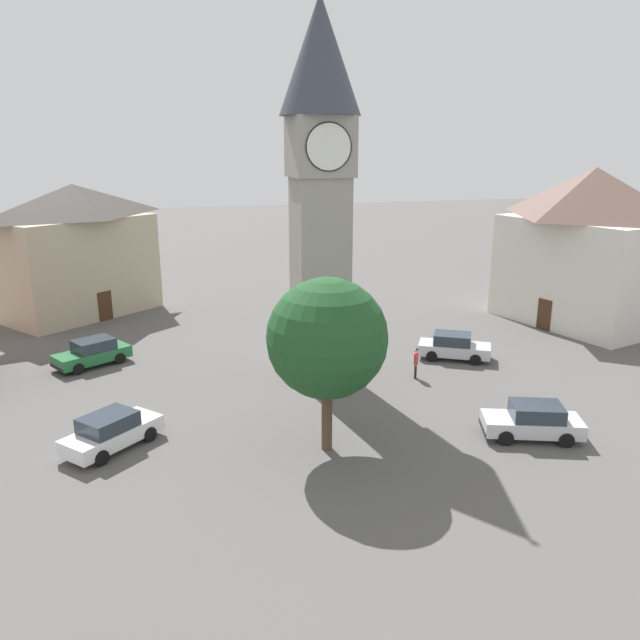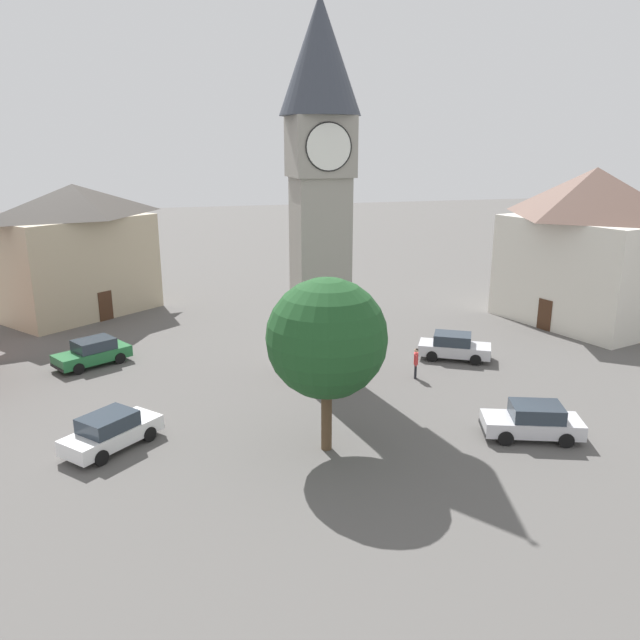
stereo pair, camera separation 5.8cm
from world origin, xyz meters
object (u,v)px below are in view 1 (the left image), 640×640
at_px(car_red_corner, 111,431).
at_px(pedestrian, 416,360).
at_px(clock_tower, 320,164).
at_px(building_shop_left, 588,245).
at_px(building_terrace_right, 78,250).
at_px(car_silver_kerb, 454,346).
at_px(tree, 327,339).
at_px(car_blue_kerb, 533,421).
at_px(car_white_side, 93,353).

relative_size(car_red_corner, pedestrian, 2.50).
bearing_deg(car_red_corner, clock_tower, 27.94).
distance_m(pedestrian, building_shop_left, 17.90).
bearing_deg(building_terrace_right, car_silver_kerb, -37.42).
xyz_separation_m(car_silver_kerb, tree, (-10.37, -8.73, 4.01)).
bearing_deg(car_blue_kerb, tree, 170.63).
bearing_deg(building_terrace_right, car_white_side, -83.72).
xyz_separation_m(car_white_side, building_shop_left, (32.67, 0.07, 4.71)).
bearing_deg(car_white_side, car_silver_kerb, -12.85).
bearing_deg(tree, pedestrian, 42.99).
height_order(car_blue_kerb, tree, tree).
height_order(car_blue_kerb, car_white_side, same).
xyz_separation_m(car_white_side, pedestrian, (16.80, -6.92, 0.25)).
distance_m(clock_tower, pedestrian, 11.41).
distance_m(tree, building_terrace_right, 27.62).
xyz_separation_m(car_blue_kerb, pedestrian, (-1.86, 7.87, 0.25)).
distance_m(car_white_side, tree, 17.10).
bearing_deg(pedestrian, car_white_side, 157.60).
xyz_separation_m(car_blue_kerb, building_shop_left, (14.01, 14.86, 4.71)).
height_order(car_blue_kerb, pedestrian, pedestrian).
distance_m(tree, building_shop_left, 26.43).
bearing_deg(building_terrace_right, building_shop_left, -19.18).
relative_size(car_silver_kerb, tree, 0.61).
relative_size(clock_tower, car_silver_kerb, 4.35).
bearing_deg(building_shop_left, car_blue_kerb, -133.31).
bearing_deg(building_terrace_right, pedestrian, -46.09).
distance_m(pedestrian, tree, 10.15).
bearing_deg(car_red_corner, car_silver_kerb, 18.28).
bearing_deg(car_white_side, building_shop_left, 0.12).
xyz_separation_m(clock_tower, building_shop_left, (20.74, 5.34, -5.73)).
xyz_separation_m(car_blue_kerb, car_white_side, (-18.66, 14.80, 0.00)).
bearing_deg(clock_tower, tree, -104.07).
distance_m(clock_tower, car_silver_kerb, 13.37).
distance_m(car_red_corner, building_terrace_right, 23.27).
bearing_deg(building_shop_left, tree, -149.48).
bearing_deg(tree, building_terrace_right, 113.95).
relative_size(clock_tower, building_terrace_right, 1.61).
distance_m(car_red_corner, tree, 9.73).
relative_size(clock_tower, car_blue_kerb, 4.31).
xyz_separation_m(car_blue_kerb, tree, (-8.75, 1.44, 4.01)).
bearing_deg(car_silver_kerb, clock_tower, -175.57).
xyz_separation_m(tree, building_terrace_right, (-11.21, 25.24, 0.06)).
height_order(clock_tower, pedestrian, clock_tower).
bearing_deg(car_red_corner, building_shop_left, 19.26).
xyz_separation_m(clock_tower, building_terrace_right, (-13.24, 17.16, -6.36)).
bearing_deg(tree, car_white_side, 126.57).
height_order(building_shop_left, building_terrace_right, building_shop_left).
relative_size(car_silver_kerb, car_white_side, 1.00).
bearing_deg(clock_tower, car_blue_kerb, -54.77).
height_order(car_silver_kerb, building_shop_left, building_shop_left).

